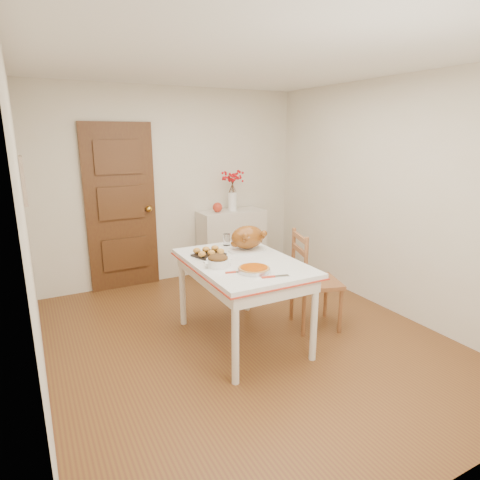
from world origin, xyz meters
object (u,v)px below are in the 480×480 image
kitchen_table (242,301)px  chair_oak (316,280)px  turkey_platter (247,238)px  pumpkin_pie (254,269)px  sideboard (232,243)px

kitchen_table → chair_oak: bearing=-5.5°
kitchen_table → turkey_platter: size_ratio=3.44×
chair_oak → turkey_platter: bearing=78.5°
chair_oak → turkey_platter: 0.82m
pumpkin_pie → turkey_platter: bearing=66.1°
sideboard → pumpkin_pie: 2.30m
sideboard → kitchen_table: bearing=-113.8°
sideboard → turkey_platter: (-0.59, -1.52, 0.48)m
turkey_platter → kitchen_table: bearing=-112.0°
sideboard → pumpkin_pie: sideboard is taller
kitchen_table → sideboard: bearing=66.2°
pumpkin_pie → sideboard: bearing=68.0°
chair_oak → pumpkin_pie: (-0.87, -0.25, 0.33)m
chair_oak → turkey_platter: (-0.61, 0.33, 0.43)m
sideboard → pumpkin_pie: size_ratio=3.32×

